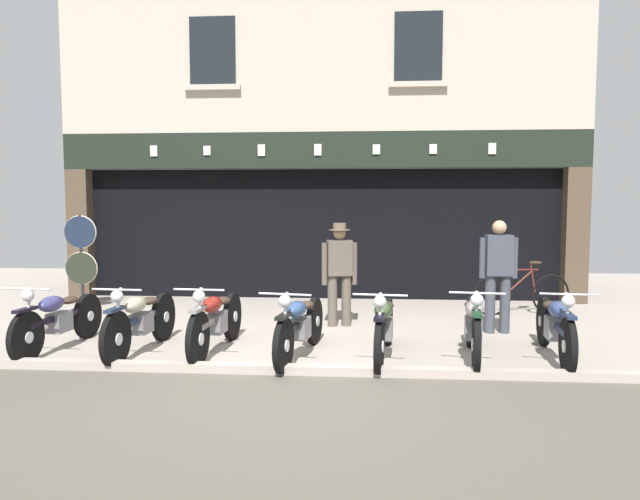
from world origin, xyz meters
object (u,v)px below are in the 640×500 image
at_px(motorcycle_right, 473,325).
at_px(tyre_sign_pole, 81,251).
at_px(leaning_bicycle, 522,293).
at_px(salesman_left, 339,270).
at_px(motorcycle_far_left, 58,318).
at_px(motorcycle_center_left, 216,319).
at_px(motorcycle_center, 300,324).
at_px(shopkeeper_center, 498,271).
at_px(motorcycle_left, 141,320).
at_px(advert_board_far, 463,209).
at_px(motorcycle_far_right, 555,325).
at_px(motorcycle_center_right, 384,325).
at_px(advert_board_near, 409,208).

relative_size(motorcycle_right, tyre_sign_pole, 1.16).
xyz_separation_m(motorcycle_right, leaning_bicycle, (1.39, 3.05, -0.06)).
bearing_deg(motorcycle_right, leaning_bicycle, -107.39).
bearing_deg(motorcycle_right, salesman_left, -39.42).
height_order(motorcycle_far_left, motorcycle_center_left, motorcycle_center_left).
height_order(motorcycle_center, shopkeeper_center, shopkeeper_center).
bearing_deg(motorcycle_right, motorcycle_center_left, 5.66).
bearing_deg(shopkeeper_center, motorcycle_center_left, 17.34).
distance_m(motorcycle_left, shopkeeper_center, 5.10).
relative_size(motorcycle_left, advert_board_far, 2.09).
height_order(motorcycle_far_right, leaning_bicycle, leaning_bicycle).
xyz_separation_m(motorcycle_far_left, motorcycle_center_left, (2.10, 0.03, 0.01)).
height_order(shopkeeper_center, leaning_bicycle, shopkeeper_center).
xyz_separation_m(motorcycle_center, leaning_bicycle, (3.53, 3.14, -0.05)).
bearing_deg(motorcycle_center_right, salesman_left, -64.66).
relative_size(motorcycle_left, advert_board_near, 1.98).
height_order(salesman_left, leaning_bicycle, salesman_left).
relative_size(motorcycle_far_left, tyre_sign_pole, 1.16).
distance_m(motorcycle_far_left, motorcycle_center, 3.21).
height_order(advert_board_near, advert_board_far, advert_board_near).
xyz_separation_m(motorcycle_left, motorcycle_far_right, (5.22, 0.10, -0.00)).
relative_size(motorcycle_far_right, leaning_bicycle, 1.18).
xyz_separation_m(motorcycle_left, motorcycle_right, (4.21, 0.01, 0.00)).
bearing_deg(advert_board_near, advert_board_far, -0.00).
bearing_deg(advert_board_far, advert_board_near, 180.00).
xyz_separation_m(motorcycle_far_right, tyre_sign_pole, (-7.51, 2.91, 0.62)).
xyz_separation_m(motorcycle_center_left, motorcycle_center_right, (2.16, -0.12, -0.01)).
xyz_separation_m(motorcycle_far_left, motorcycle_center_right, (4.26, -0.08, -0.00)).
bearing_deg(motorcycle_far_left, tyre_sign_pole, -64.11).
bearing_deg(tyre_sign_pole, advert_board_near, 14.40).
distance_m(motorcycle_left, advert_board_near, 6.06).
bearing_deg(motorcycle_far_left, motorcycle_far_right, -175.09).
xyz_separation_m(shopkeeper_center, leaning_bicycle, (0.76, 1.53, -0.55)).
xyz_separation_m(motorcycle_center_left, salesman_left, (1.52, 1.75, 0.46)).
distance_m(motorcycle_center_right, shopkeeper_center, 2.38).
bearing_deg(motorcycle_right, advert_board_near, -77.07).
bearing_deg(leaning_bicycle, motorcycle_far_right, 159.03).
distance_m(motorcycle_right, advert_board_far, 4.78).
bearing_deg(motorcycle_center_left, motorcycle_center, 174.74).
relative_size(motorcycle_far_right, tyre_sign_pole, 1.21).
distance_m(motorcycle_center, motorcycle_center_right, 1.05).
relative_size(tyre_sign_pole, advert_board_far, 1.76).
bearing_deg(motorcycle_left, motorcycle_far_right, -174.86).
relative_size(motorcycle_center_right, advert_board_far, 2.13).
bearing_deg(motorcycle_left, motorcycle_right, -175.74).
height_order(motorcycle_far_left, tyre_sign_pole, tyre_sign_pole).
xyz_separation_m(motorcycle_far_left, shopkeeper_center, (5.98, 1.47, 0.51)).
xyz_separation_m(motorcycle_center_right, motorcycle_right, (1.10, 0.04, 0.01)).
bearing_deg(motorcycle_far_left, motorcycle_center_left, -174.46).
distance_m(motorcycle_far_right, salesman_left, 3.29).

